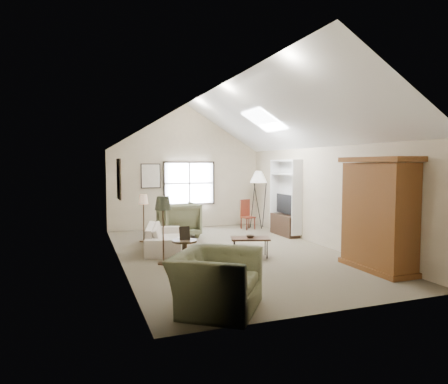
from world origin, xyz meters
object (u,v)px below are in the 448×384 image
object	(u,v)px
sofa	(164,237)
side_table	(185,252)
armchair_far	(179,220)
coffee_table	(250,247)
side_chair	(248,214)
armoire	(378,214)
armchair_near	(216,281)

from	to	relation	value
sofa	side_table	xyz separation A→B (m)	(0.10, -1.60, -0.04)
sofa	armchair_far	size ratio (longest dim) A/B	1.93
coffee_table	side_table	xyz separation A→B (m)	(-1.55, -0.18, 0.04)
sofa	armchair_far	world-z (taller)	armchair_far
side_table	side_chair	world-z (taller)	side_chair
coffee_table	side_table	distance (m)	1.56
armoire	armchair_far	xyz separation A→B (m)	(-2.81, 4.83, -0.61)
side_table	side_chair	size ratio (longest dim) A/B	0.55
armoire	side_chair	bearing A→B (deg)	94.55
coffee_table	armchair_far	bearing A→B (deg)	106.94
coffee_table	side_table	world-z (taller)	side_table
sofa	coffee_table	bearing A→B (deg)	-117.50
sofa	coffee_table	xyz separation A→B (m)	(1.65, -1.42, -0.08)
sofa	armchair_far	bearing A→B (deg)	-12.15
coffee_table	side_chair	xyz separation A→B (m)	(1.48, 3.52, 0.25)
armchair_far	sofa	bearing A→B (deg)	60.63
armchair_near	armchair_far	size ratio (longest dim) A/B	1.18
coffee_table	side_chair	size ratio (longest dim) A/B	0.90
armoire	armchair_near	distance (m)	3.86
sofa	armchair_far	distance (m)	1.74
sofa	side_table	distance (m)	1.60
side_table	side_chair	distance (m)	4.78
armoire	armchair_near	bearing A→B (deg)	-165.50
armchair_near	sofa	bearing A→B (deg)	34.38
side_table	coffee_table	bearing A→B (deg)	6.44
side_chair	side_table	bearing A→B (deg)	-141.90
side_table	side_chair	xyz separation A→B (m)	(3.03, 3.69, 0.21)
sofa	armchair_near	distance (m)	4.23
coffee_table	side_chair	distance (m)	3.82
armoire	armchair_near	size ratio (longest dim) A/B	1.74
armchair_near	side_chair	distance (m)	7.10
armoire	side_table	bearing A→B (deg)	154.16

